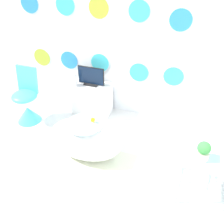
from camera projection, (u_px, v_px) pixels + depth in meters
ground_plane at (30, 221)px, 2.64m from camera, size 12.00×12.00×0.00m
wall_back_dotted at (102, 27)px, 3.57m from camera, size 4.76×0.05×2.60m
rug at (78, 162)px, 3.29m from camera, size 1.37×0.70×0.01m
bathtub at (86, 139)px, 3.26m from camera, size 0.94×0.55×0.52m
rubber_duck at (93, 120)px, 3.11m from camera, size 0.06×0.06×0.07m
chair at (27, 105)px, 3.85m from camera, size 0.37×0.37×0.83m
tv_cabinet at (92, 98)px, 4.05m from camera, size 0.58×0.33×0.49m
tv at (91, 77)px, 3.83m from camera, size 0.40×0.12×0.28m
vase at (74, 80)px, 3.83m from camera, size 0.09×0.09×0.19m
side_table at (199, 168)px, 2.63m from camera, size 0.36×0.34×0.57m
potted_plant_left at (203, 151)px, 2.49m from camera, size 0.13×0.13×0.21m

